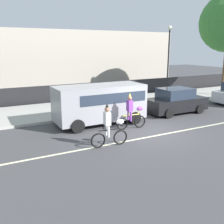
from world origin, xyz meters
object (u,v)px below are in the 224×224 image
parade_cyclist_zebra (110,128)px  parade_cyclist_purple (131,113)px  street_lamp_post (169,50)px  parked_van_grey (101,101)px  pedestrian_onlooker (129,93)px  parked_car_black (176,101)px

parade_cyclist_zebra → parade_cyclist_purple: bearing=38.2°
parade_cyclist_zebra → parade_cyclist_purple: same height
parade_cyclist_purple → street_lamp_post: bearing=41.2°
parked_van_grey → pedestrian_onlooker: 4.47m
parade_cyclist_purple → parked_van_grey: 1.98m
parade_cyclist_purple → pedestrian_onlooker: (2.53, 4.43, 0.17)m
parked_van_grey → parked_car_black: bearing=-0.8°
parade_cyclist_purple → parked_van_grey: size_ratio=0.38×
parade_cyclist_zebra → pedestrian_onlooker: bearing=52.5°
parked_car_black → street_lamp_post: street_lamp_post is taller
parade_cyclist_purple → parked_van_grey: (-0.98, 1.67, 0.44)m
parade_cyclist_purple → street_lamp_post: street_lamp_post is taller
parked_car_black → street_lamp_post: (3.91, 5.68, 3.21)m
parked_car_black → street_lamp_post: 7.60m
parade_cyclist_purple → pedestrian_onlooker: size_ratio=1.19×
parked_car_black → parade_cyclist_zebra: bearing=-153.4°
parade_cyclist_purple → parked_car_black: 4.67m
parade_cyclist_zebra → pedestrian_onlooker: (4.69, 6.13, 0.17)m
parade_cyclist_purple → parked_car_black: size_ratio=0.47×
parade_cyclist_zebra → parked_van_grey: (1.19, 3.37, 0.44)m
parade_cyclist_zebra → parade_cyclist_purple: 2.75m
parade_cyclist_zebra → street_lamp_post: 14.14m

